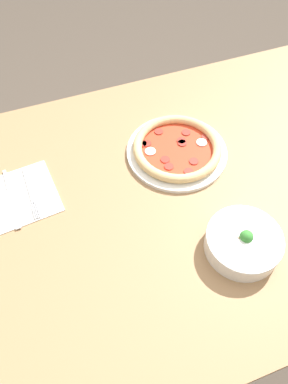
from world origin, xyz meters
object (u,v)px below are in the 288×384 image
object	(u,v)px
pizza	(177,149)
bowl	(243,242)
fork	(30,192)
knife	(10,196)

from	to	relation	value
pizza	bowl	xyz separation A→B (m)	(-0.02, 0.34, 0.01)
pizza	bowl	bearing A→B (deg)	94.23
fork	pizza	bearing A→B (deg)	87.40
fork	knife	distance (m)	0.05
pizza	fork	world-z (taller)	pizza
bowl	knife	distance (m)	0.61
pizza	bowl	world-z (taller)	bowl
pizza	fork	distance (m)	0.43
pizza	fork	xyz separation A→B (m)	(0.43, -0.00, -0.01)
pizza	bowl	distance (m)	0.34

